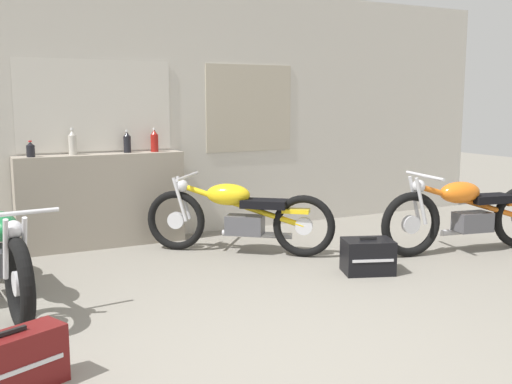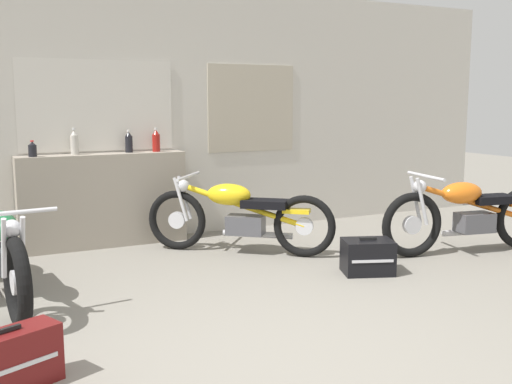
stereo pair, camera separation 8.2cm
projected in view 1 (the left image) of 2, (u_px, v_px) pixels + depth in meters
The scene contains 11 objects.
ground_plane at pixel (293, 371), 3.43m from camera, with size 24.00×24.00×0.00m, color gray.
wall_back at pixel (120, 113), 6.45m from camera, with size 10.00×0.07×2.80m.
sill_counter at pixel (102, 201), 6.31m from camera, with size 1.74×0.28×0.99m.
bottle_leftmost at pixel (31, 150), 5.88m from camera, with size 0.08×0.08×0.16m.
bottle_left_center at pixel (73, 143), 6.12m from camera, with size 0.08×0.08×0.28m.
bottle_center at pixel (127, 142), 6.38m from camera, with size 0.08×0.08×0.24m.
bottle_right_center at pixel (154, 141), 6.49m from camera, with size 0.08×0.08×0.26m.
motorcycle_orange at pixel (467, 213), 6.10m from camera, with size 1.94×0.64×0.82m.
motorcycle_yellow at pixel (239, 215), 6.04m from camera, with size 1.56×1.30×0.79m.
hard_case_black at pixel (368, 256), 5.38m from camera, with size 0.52×0.44×0.33m.
hard_case_darkred at pixel (9, 365), 3.14m from camera, with size 0.63×0.42×0.35m.
Camera 1 is at (-1.66, -2.79, 1.54)m, focal length 42.00 mm.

